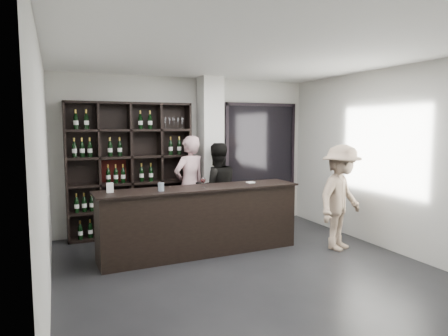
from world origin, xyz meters
name	(u,v)px	position (x,y,z in m)	size (l,w,h in m)	color
floor	(253,274)	(0.00, 0.00, -0.01)	(5.00, 5.50, 0.01)	black
wine_shelf	(131,170)	(-1.15, 2.57, 1.20)	(2.20, 0.35, 2.40)	black
structural_column	(211,154)	(0.35, 2.47, 1.45)	(0.40, 0.40, 2.90)	silver
glass_panel	(261,154)	(1.55, 2.69, 1.40)	(1.60, 0.08, 2.10)	black
tasting_counter	(201,220)	(-0.35, 1.10, 0.53)	(3.18, 0.66, 1.05)	black
taster_pink	(190,185)	(-0.15, 2.24, 0.90)	(0.66, 0.43, 1.81)	#C89A9E
taster_black	(217,189)	(0.32, 2.08, 0.84)	(0.82, 0.64, 1.68)	black
customer	(341,197)	(1.80, 0.43, 0.85)	(1.09, 0.63, 1.69)	gray
wine_glass	(203,182)	(-0.32, 1.04, 1.14)	(0.07, 0.07, 0.18)	white
spit_cup	(161,187)	(-0.99, 0.99, 1.11)	(0.09, 0.09, 0.12)	silver
napkin_stack	(251,182)	(0.57, 1.20, 1.06)	(0.11, 0.11, 0.02)	white
card_stand	(110,188)	(-1.69, 1.13, 1.12)	(0.09, 0.05, 0.14)	white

